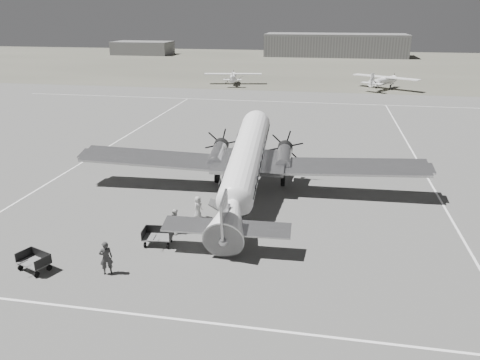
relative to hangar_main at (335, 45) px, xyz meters
name	(u,v)px	position (x,y,z in m)	size (l,w,h in m)	color
ground	(271,204)	(-5.00, -120.00, -3.30)	(260.00, 260.00, 0.00)	slate
taxi_line_near	(232,326)	(-5.00, -134.00, -3.29)	(60.00, 0.15, 0.01)	white
taxi_line_right	(450,216)	(7.00, -120.00, -3.29)	(0.15, 80.00, 0.01)	white
taxi_line_left	(100,152)	(-23.00, -110.00, -3.29)	(0.15, 60.00, 0.01)	white
taxi_line_horizon	(303,102)	(-5.00, -80.00, -3.29)	(90.00, 0.15, 0.01)	white
grass_infield	(315,64)	(-5.00, -25.00, -3.30)	(260.00, 90.00, 0.01)	#5F5D50
hangar_main	(335,45)	(0.00, 0.00, 0.00)	(42.00, 14.00, 6.60)	slate
shed_secondary	(143,48)	(-60.00, -5.00, -1.30)	(18.00, 10.00, 4.00)	slate
dc3_airliner	(245,166)	(-6.97, -119.54, -0.77)	(26.61, 18.46, 5.07)	#ADADB0
light_plane_left	(233,78)	(-19.05, -63.51, -2.18)	(10.83, 8.79, 2.25)	white
light_plane_right	(384,82)	(8.13, -64.74, -2.05)	(12.09, 9.81, 2.51)	white
baggage_cart_near	(158,237)	(-10.77, -127.40, -2.80)	(1.78, 1.26, 1.01)	slate
baggage_cart_far	(34,262)	(-16.17, -131.34, -2.81)	(1.73, 1.22, 0.98)	slate
ground_crew	(106,258)	(-12.26, -130.94, -2.37)	(0.68, 0.44, 1.85)	#2E2E2E
ramp_agent	(176,221)	(-10.20, -125.71, -2.51)	(0.77, 0.60, 1.59)	silver
passenger	(198,207)	(-9.46, -123.34, -2.54)	(0.75, 0.49, 1.53)	#ACACAA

